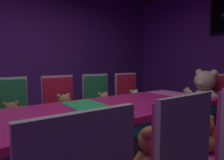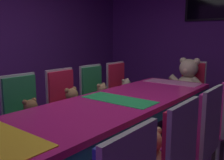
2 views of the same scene
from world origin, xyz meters
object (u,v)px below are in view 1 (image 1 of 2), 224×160
(teddy_right_3, at_px, (204,136))
(king_teddy_bear, at_px, (204,93))
(teddy_left_3, at_px, (104,104))
(chair_left_4, at_px, (129,97))
(throne_chair, at_px, (210,99))
(chair_left_3, at_px, (98,101))
(banquet_table, at_px, (94,117))
(chair_right_3, at_px, (224,139))
(teddy_right_2, at_px, (150,155))
(teddy_left_2, at_px, (65,109))
(chair_left_2, at_px, (60,106))
(teddy_left_1, at_px, (12,118))
(teddy_left_4, at_px, (135,100))
(chair_left_1, at_px, (10,113))

(teddy_right_3, relative_size, king_teddy_bear, 0.47)
(teddy_left_3, xyz_separation_m, teddy_right_3, (1.42, -0.01, -0.00))
(chair_left_4, distance_m, throne_chair, 1.22)
(chair_left_3, bearing_deg, teddy_right_3, -0.32)
(banquet_table, height_order, chair_right_3, chair_right_3)
(banquet_table, bearing_deg, teddy_right_2, -2.42)
(banquet_table, distance_m, throne_chair, 2.02)
(chair_right_3, bearing_deg, teddy_left_2, 19.63)
(chair_left_4, bearing_deg, chair_left_2, -90.88)
(teddy_left_1, distance_m, chair_left_4, 1.69)
(banquet_table, height_order, teddy_left_1, teddy_left_1)
(chair_left_3, xyz_separation_m, teddy_right_3, (1.57, -0.01, -0.02))
(chair_left_4, bearing_deg, chair_right_3, -18.42)
(teddy_left_4, bearing_deg, throne_chair, 51.94)
(teddy_left_3, xyz_separation_m, throne_chair, (0.72, 1.44, 0.02))
(chair_left_1, bearing_deg, teddy_left_4, 84.58)
(teddy_right_2, xyz_separation_m, throne_chair, (-0.71, 2.05, 0.00))
(chair_left_1, height_order, teddy_left_4, chair_left_1)
(teddy_right_3, distance_m, throne_chair, 1.61)
(chair_left_3, bearing_deg, banquet_table, -33.94)
(teddy_left_1, height_order, teddy_left_3, teddy_left_1)
(chair_left_4, relative_size, chair_right_3, 1.00)
(chair_right_3, bearing_deg, banquet_table, 33.86)
(chair_right_3, xyz_separation_m, throne_chair, (-0.85, 1.45, 0.00))
(banquet_table, distance_m, chair_right_3, 1.02)
(teddy_left_3, xyz_separation_m, chair_left_4, (-0.12, 0.55, 0.02))
(throne_chair, bearing_deg, banquet_table, -0.00)
(chair_left_2, height_order, teddy_right_3, chair_left_2)
(teddy_left_3, distance_m, teddy_left_4, 0.55)
(teddy_left_3, xyz_separation_m, teddy_right_2, (1.42, -0.61, 0.01))
(chair_left_4, bearing_deg, teddy_left_2, -83.43)
(banquet_table, xyz_separation_m, chair_left_3, (-0.86, 0.58, -0.06))
(banquet_table, relative_size, king_teddy_bear, 4.71)
(chair_left_1, bearing_deg, chair_left_4, 89.43)
(chair_left_1, distance_m, teddy_right_3, 1.93)
(teddy_right_3, bearing_deg, throne_chair, -64.06)
(teddy_left_2, bearing_deg, banquet_table, -1.08)
(chair_left_3, bearing_deg, king_teddy_bear, 56.05)
(banquet_table, xyz_separation_m, chair_left_1, (-0.86, -0.56, -0.06))
(banquet_table, distance_m, chair_left_1, 1.02)
(teddy_right_3, height_order, throne_chair, throne_chair)
(chair_left_3, bearing_deg, chair_left_1, -89.82)
(banquet_table, xyz_separation_m, throne_chair, (0.00, 2.02, -0.06))
(banquet_table, relative_size, teddy_left_2, 8.83)
(teddy_right_3, bearing_deg, chair_left_2, 19.60)
(chair_left_3, distance_m, teddy_left_4, 0.58)
(chair_left_3, relative_size, king_teddy_bear, 1.57)
(banquet_table, distance_m, teddy_right_3, 0.91)
(teddy_left_3, bearing_deg, chair_left_2, -103.98)
(chair_left_1, distance_m, chair_right_3, 2.04)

